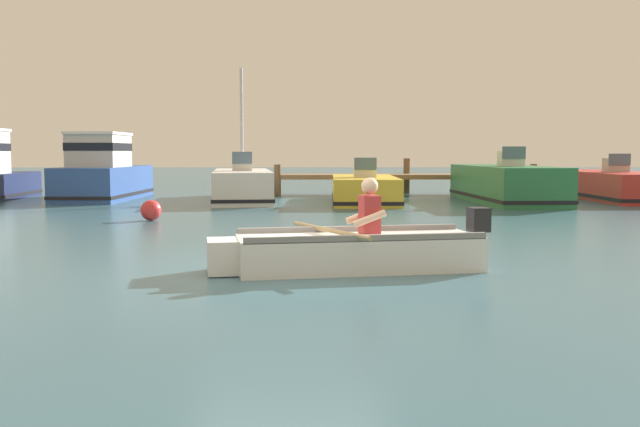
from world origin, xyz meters
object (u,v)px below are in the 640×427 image
at_px(rowboat_with_person, 353,250).
at_px(moored_boat_green, 506,185).
at_px(moored_boat_red, 609,186).
at_px(moored_boat_yellow, 364,190).
at_px(moored_boat_white, 242,186).
at_px(mooring_buoy, 151,210).
at_px(moored_boat_blue, 103,174).

distance_m(rowboat_with_person, moored_boat_green, 13.15).
bearing_deg(moored_boat_red, moored_boat_yellow, -170.79).
bearing_deg(moored_boat_white, moored_boat_green, -6.44).
xyz_separation_m(moored_boat_white, moored_boat_red, (11.81, 0.46, -0.04)).
bearing_deg(moored_boat_yellow, mooring_buoy, -133.46).
distance_m(moored_boat_blue, moored_boat_yellow, 8.39).
xyz_separation_m(moored_boat_blue, moored_boat_white, (4.50, -0.62, -0.34)).
relative_size(moored_boat_red, mooring_buoy, 13.86).
bearing_deg(moored_boat_green, rowboat_with_person, -114.66).
xyz_separation_m(moored_boat_blue, moored_boat_green, (12.54, -1.53, -0.27)).
distance_m(rowboat_with_person, mooring_buoy, 7.64).
bearing_deg(moored_boat_yellow, rowboat_with_person, -95.70).
bearing_deg(moored_boat_blue, moored_boat_red, -0.58).
bearing_deg(moored_boat_green, moored_boat_red, 19.91).
relative_size(moored_boat_blue, moored_boat_yellow, 0.98).
bearing_deg(rowboat_with_person, moored_boat_red, 55.20).
relative_size(moored_boat_yellow, moored_boat_red, 0.79).
distance_m(moored_boat_blue, moored_boat_white, 4.55).
relative_size(moored_boat_blue, mooring_buoy, 10.75).
xyz_separation_m(rowboat_with_person, mooring_buoy, (-4.02, 6.50, -0.02)).
relative_size(moored_boat_white, moored_boat_green, 0.98).
xyz_separation_m(moored_boat_yellow, mooring_buoy, (-5.22, -5.51, -0.14)).
bearing_deg(mooring_buoy, moored_boat_yellow, 46.54).
bearing_deg(rowboat_with_person, moored_boat_white, 101.25).
relative_size(moored_boat_white, mooring_buoy, 12.55).
bearing_deg(moored_boat_blue, mooring_buoy, -66.48).
distance_m(rowboat_with_person, moored_boat_blue, 15.22).
distance_m(moored_boat_blue, mooring_buoy, 7.63).
bearing_deg(rowboat_with_person, moored_boat_blue, 117.63).
bearing_deg(moored_boat_white, mooring_buoy, -102.95).
bearing_deg(moored_boat_blue, moored_boat_green, -6.95).
bearing_deg(mooring_buoy, moored_boat_green, 29.82).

